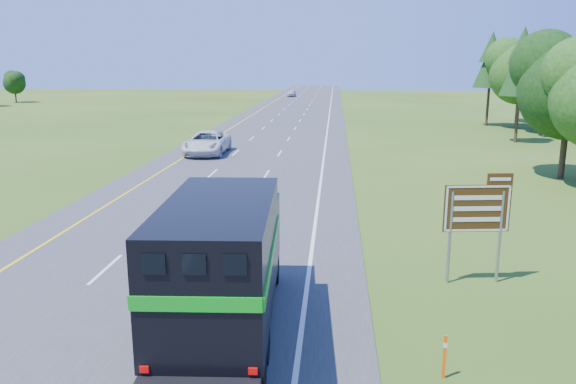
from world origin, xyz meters
name	(u,v)px	position (x,y,z in m)	size (l,w,h in m)	color
road	(273,135)	(0.00, 50.00, 0.02)	(15.00, 260.00, 0.04)	#38383A
lane_markings	(273,135)	(0.00, 50.00, 0.04)	(11.15, 260.00, 0.01)	yellow
horse_truck	(223,260)	(3.39, 6.69, 2.10)	(3.15, 8.82, 3.85)	black
white_suv	(207,143)	(-4.04, 37.26, 0.96)	(3.05, 6.62, 1.84)	silver
far_car	(292,93)	(-3.38, 118.04, 0.76)	(1.70, 4.22, 1.44)	#ADADB3
exit_sign	(478,213)	(11.11, 10.95, 2.46)	(2.22, 0.34, 3.78)	gray
delineator	(445,355)	(9.00, 4.77, 0.59)	(0.09, 0.05, 1.10)	#FF5F0D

